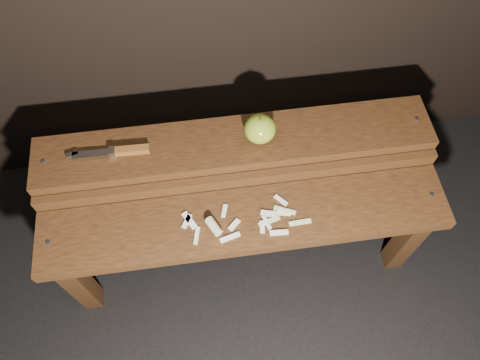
{
  "coord_description": "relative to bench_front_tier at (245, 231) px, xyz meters",
  "views": [
    {
      "loc": [
        -0.09,
        -0.61,
        1.65
      ],
      "look_at": [
        0.0,
        0.06,
        0.45
      ],
      "focal_mm": 35.0,
      "sensor_mm": 36.0,
      "label": 1
    }
  ],
  "objects": [
    {
      "name": "bench_rear_tier",
      "position": [
        0.0,
        0.23,
        0.06
      ],
      "size": [
        1.2,
        0.21,
        0.5
      ],
      "color": "black",
      "rests_on": "ground"
    },
    {
      "name": "knife",
      "position": [
        -0.33,
        0.23,
        0.16
      ],
      "size": [
        0.24,
        0.04,
        0.02
      ],
      "color": "brown",
      "rests_on": "bench_rear_tier"
    },
    {
      "name": "apple_scraps",
      "position": [
        -0.03,
        -0.0,
        0.07
      ],
      "size": [
        0.37,
        0.13,
        0.03
      ],
      "color": "beige",
      "rests_on": "bench_front_tier"
    },
    {
      "name": "bench_front_tier",
      "position": [
        0.0,
        0.0,
        0.0
      ],
      "size": [
        1.2,
        0.2,
        0.42
      ],
      "color": "black",
      "rests_on": "ground"
    },
    {
      "name": "apple",
      "position": [
        0.07,
        0.23,
        0.19
      ],
      "size": [
        0.09,
        0.09,
        0.1
      ],
      "color": "olive",
      "rests_on": "bench_rear_tier"
    },
    {
      "name": "ground",
      "position": [
        0.0,
        0.06,
        -0.35
      ],
      "size": [
        60.0,
        60.0,
        0.0
      ],
      "primitive_type": "plane",
      "color": "black"
    }
  ]
}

